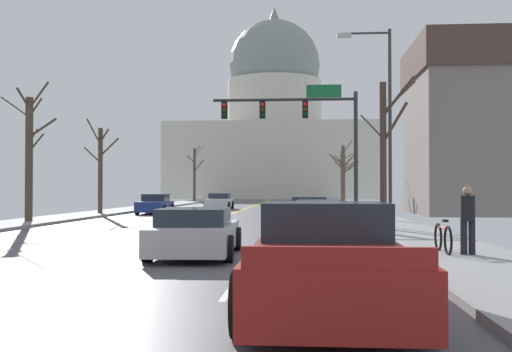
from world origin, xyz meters
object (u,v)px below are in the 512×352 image
Objects in this scene: signal_gantry at (305,121)px; street_lamp_right at (383,110)px; sedan_near_02 at (196,233)px; sedan_oncoming_01 at (219,202)px; sedan_oncoming_00 at (155,205)px; sedan_near_01 at (319,218)px; pickup_truck_near_03 at (327,260)px; pedestrian_00 at (468,217)px; sedan_near_00 at (310,211)px; bicycle_parked at (443,238)px.

street_lamp_right is at bearing -70.28° from signal_gantry.
street_lamp_right is (3.09, -8.61, -0.53)m from signal_gantry.
street_lamp_right is 1.75× the size of sedan_near_02.
street_lamp_right is 26.61m from sedan_oncoming_01.
sedan_oncoming_00 is at bearing 145.72° from signal_gantry.
sedan_near_01 is 1.03× the size of sedan_near_02.
pickup_truck_near_03 is 3.52× the size of pedestrian_00.
sedan_oncoming_00 is at bearing 108.28° from pickup_truck_near_03.
sedan_near_00 is at bearing -85.94° from signal_gantry.
signal_gantry is at bearing 101.86° from pedestrian_00.
sedan_near_01 reaches higher than sedan_near_02.
pickup_truck_near_03 is (0.23, -24.10, -4.66)m from signal_gantry.
sedan_oncoming_00 is (-7.14, 24.50, 0.02)m from sedan_near_02.
sedan_near_00 is 0.97× the size of sedan_oncoming_01.
street_lamp_right reaches higher than sedan_near_00.
pickup_truck_near_03 reaches higher than sedan_oncoming_00.
sedan_oncoming_01 reaches higher than sedan_near_01.
pedestrian_00 is at bearing -46.79° from bicycle_parked.
sedan_oncoming_01 is (-6.88, 15.69, -4.75)m from signal_gantry.
sedan_oncoming_00 is 28.52m from pedestrian_00.
sedan_oncoming_00 is 1.02× the size of sedan_oncoming_01.
sedan_near_01 is (-2.61, -1.81, -4.22)m from street_lamp_right.
sedan_near_02 is 1.03× the size of sedan_oncoming_01.
sedan_near_02 is 7.09m from pickup_truck_near_03.
bicycle_parked is at bearing 64.16° from pickup_truck_near_03.
street_lamp_right reaches higher than pickup_truck_near_03.
pedestrian_00 is (10.70, -33.86, 0.44)m from sedan_oncoming_01.
street_lamp_right is at bearing -67.70° from sedan_oncoming_01.
signal_gantry is at bearing 90.55° from pickup_truck_near_03.
street_lamp_right is at bearing 56.91° from sedan_near_02.
sedan_near_00 is at bearing 92.01° from sedan_near_01.
street_lamp_right is 1.86× the size of sedan_near_00.
bicycle_parked is at bearing -68.42° from sedan_near_01.
signal_gantry reaches higher than sedan_near_01.
sedan_near_01 is at bearing -58.74° from sedan_oncoming_00.
sedan_near_00 is 15.38m from pedestrian_00.
sedan_near_01 is (0.48, -10.42, -4.75)m from signal_gantry.
sedan_oncoming_00 is at bearing 118.91° from pedestrian_00.
street_lamp_right is at bearing 79.55° from pickup_truck_near_03.
pickup_truck_near_03 is (3.06, -6.40, 0.11)m from sedan_near_02.
sedan_near_02 is (-2.83, -17.70, -4.77)m from signal_gantry.
bicycle_parked is (3.12, -14.45, -0.12)m from sedan_near_00.
sedan_near_01 is 20.14m from sedan_oncoming_00.
signal_gantry is 1.69× the size of sedan_near_01.
pickup_truck_near_03 is (-2.85, -15.48, -4.13)m from street_lamp_right.
sedan_near_01 is 13.68m from pickup_truck_near_03.
sedan_oncoming_01 is at bearing 96.92° from sedan_near_02.
sedan_oncoming_01 is (-7.11, 18.91, -0.01)m from sedan_near_00.
bicycle_parked is (2.86, -7.24, -0.12)m from sedan_near_01.
street_lamp_right reaches higher than sedan_oncoming_00.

